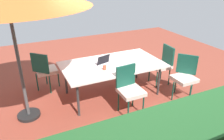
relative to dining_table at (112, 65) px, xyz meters
The scene contains 8 objects.
ground_plane 0.74m from the dining_table, ahead, with size 10.00×10.00×0.02m, color brown.
dining_table is the anchor object (origin of this frame).
chair_southeast 1.60m from the dining_table, 32.34° to the right, with size 0.59×0.59×0.98m.
chair_northwest 1.63m from the dining_table, 150.56° to the left, with size 0.59×0.58×0.98m.
chair_west 1.40m from the dining_table, behind, with size 0.47×0.46×0.98m.
chair_north 0.79m from the dining_table, 91.44° to the left, with size 0.47×0.48×0.98m.
laptop 0.25m from the dining_table, 27.16° to the right, with size 0.37×0.32×0.21m.
cup 0.37m from the dining_table, 39.75° to the left, with size 0.07×0.07×0.09m, color #CC4C33.
Camera 1 is at (1.88, 4.02, 2.66)m, focal length 34.87 mm.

